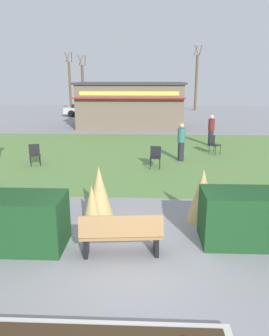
% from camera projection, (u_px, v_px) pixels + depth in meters
% --- Properties ---
extents(ground_plane, '(80.00, 80.00, 0.00)m').
position_uv_depth(ground_plane, '(134.00, 258.00, 6.73)').
color(ground_plane, gray).
extents(lawn_patch, '(36.00, 12.00, 0.01)m').
position_uv_depth(lawn_patch, '(143.00, 155.00, 15.88)').
color(lawn_patch, '#5B8442').
rests_on(lawn_patch, ground_plane).
extents(park_bench, '(1.74, 0.66, 0.95)m').
position_uv_depth(park_bench, '(121.00, 234.00, 6.71)').
color(park_bench, '#9E7547').
rests_on(park_bench, ground_plane).
extents(hedge_left, '(1.94, 1.10, 1.17)m').
position_uv_depth(hedge_left, '(20.00, 222.00, 7.04)').
color(hedge_left, '#19421E').
rests_on(hedge_left, ground_plane).
extents(hedge_right, '(2.12, 1.10, 1.19)m').
position_uv_depth(hedge_right, '(249.00, 218.00, 7.24)').
color(hedge_right, '#19421E').
rests_on(hedge_right, ground_plane).
extents(ornamental_grass_behind_left, '(0.78, 0.78, 1.40)m').
position_uv_depth(ornamental_grass_behind_left, '(203.00, 195.00, 8.32)').
color(ornamental_grass_behind_left, tan).
rests_on(ornamental_grass_behind_left, ground_plane).
extents(ornamental_grass_behind_right, '(0.74, 0.74, 1.38)m').
position_uv_depth(ornamental_grass_behind_right, '(99.00, 192.00, 8.61)').
color(ornamental_grass_behind_right, tan).
rests_on(ornamental_grass_behind_right, ground_plane).
extents(ornamental_grass_behind_center, '(0.63, 0.63, 1.04)m').
position_uv_depth(ornamental_grass_behind_center, '(43.00, 210.00, 7.87)').
color(ornamental_grass_behind_center, tan).
rests_on(ornamental_grass_behind_center, ground_plane).
extents(ornamental_grass_behind_far, '(0.51, 0.51, 0.96)m').
position_uv_depth(ornamental_grass_behind_far, '(92.00, 203.00, 8.39)').
color(ornamental_grass_behind_far, tan).
rests_on(ornamental_grass_behind_far, ground_plane).
extents(food_kiosk, '(7.95, 5.42, 3.34)m').
position_uv_depth(food_kiosk, '(131.00, 104.00, 25.02)').
color(food_kiosk, '#6B5B4C').
rests_on(food_kiosk, ground_plane).
extents(cafe_chair_west, '(0.62, 0.62, 0.89)m').
position_uv_depth(cafe_chair_west, '(214.00, 143.00, 15.99)').
color(cafe_chair_west, black).
rests_on(cafe_chair_west, ground_plane).
extents(cafe_chair_east, '(0.48, 0.48, 0.89)m').
position_uv_depth(cafe_chair_east, '(155.00, 155.00, 13.46)').
color(cafe_chair_east, black).
rests_on(cafe_chair_east, ground_plane).
extents(cafe_chair_center, '(0.58, 0.58, 0.89)m').
position_uv_depth(cafe_chair_center, '(35.00, 153.00, 13.88)').
color(cafe_chair_center, black).
rests_on(cafe_chair_center, ground_plane).
extents(person_strolling, '(0.34, 0.34, 1.69)m').
position_uv_depth(person_strolling, '(181.00, 142.00, 14.52)').
color(person_strolling, '#23232D').
rests_on(person_strolling, ground_plane).
extents(person_standing, '(0.34, 0.34, 1.69)m').
position_uv_depth(person_standing, '(211.00, 130.00, 17.83)').
color(person_standing, '#23232D').
rests_on(person_standing, ground_plane).
extents(parked_car_west_slot, '(4.25, 2.15, 1.20)m').
position_uv_depth(parked_car_west_slot, '(86.00, 109.00, 32.36)').
color(parked_car_west_slot, '#B7BABF').
rests_on(parked_car_west_slot, ground_plane).
extents(tree_left_bg, '(0.91, 0.96, 7.28)m').
position_uv_depth(tree_left_bg, '(196.00, 82.00, 37.74)').
color(tree_left_bg, brown).
rests_on(tree_left_bg, ground_plane).
extents(tree_right_bg, '(0.91, 0.96, 6.10)m').
position_uv_depth(tree_right_bg, '(83.00, 87.00, 36.07)').
color(tree_right_bg, brown).
rests_on(tree_right_bg, ground_plane).
extents(tree_center_bg, '(0.91, 0.96, 6.60)m').
position_uv_depth(tree_center_bg, '(70.00, 84.00, 39.15)').
color(tree_center_bg, brown).
rests_on(tree_center_bg, ground_plane).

